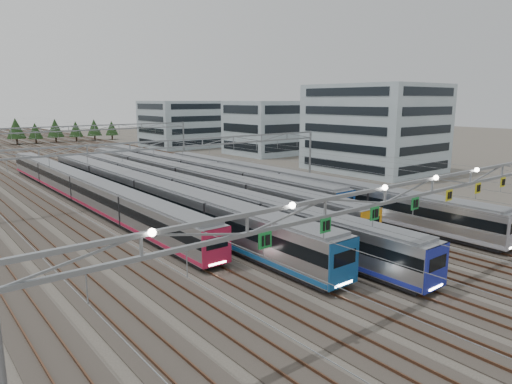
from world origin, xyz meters
TOP-DOWN VIEW (x-y plane):
  - ground at (0.00, 0.00)m, footprint 400.00×400.00m
  - track_bed at (0.00, 100.00)m, footprint 54.00×260.00m
  - train_a at (-11.25, 43.32)m, footprint 2.74×64.57m
  - train_b at (-6.75, 33.17)m, footprint 3.04×62.20m
  - train_c at (-2.25, 32.32)m, footprint 2.85×69.02m
  - train_d at (2.25, 39.63)m, footprint 2.95×65.84m
  - train_e at (6.75, 46.04)m, footprint 2.97×65.13m
  - train_f at (11.25, 27.72)m, footprint 2.85×58.73m
  - gantry_near at (-0.05, -0.12)m, footprint 56.36×0.61m
  - gantry_mid at (0.00, 40.00)m, footprint 56.36×0.36m
  - gantry_far at (0.00, 85.00)m, footprint 56.36×0.36m
  - depot_bldg_south at (41.91, 36.87)m, footprint 18.00×22.00m
  - depot_bldg_mid at (42.30, 70.73)m, footprint 14.00×16.00m
  - depot_bldg_north at (37.14, 99.72)m, footprint 22.00×18.00m

SIDE VIEW (x-z plane):
  - ground at x=0.00m, z-range 0.00..0.00m
  - track_bed at x=0.00m, z-range -1.22..4.20m
  - train_a at x=-11.25m, z-range 0.25..3.81m
  - train_f at x=11.25m, z-range 0.25..3.96m
  - train_c at x=-2.25m, z-range 0.25..3.96m
  - train_d at x=2.25m, z-range 0.25..4.10m
  - train_e at x=6.75m, z-range 0.25..4.13m
  - train_b at x=-6.75m, z-range 0.25..4.22m
  - gantry_mid at x=0.00m, z-range 2.39..10.39m
  - gantry_far at x=0.00m, z-range 2.39..10.39m
  - depot_bldg_north at x=37.14m, z-range 0.00..13.12m
  - depot_bldg_mid at x=42.30m, z-range 0.00..13.13m
  - gantry_near at x=-0.05m, z-range 3.05..11.13m
  - depot_bldg_south at x=41.91m, z-range 0.00..16.20m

